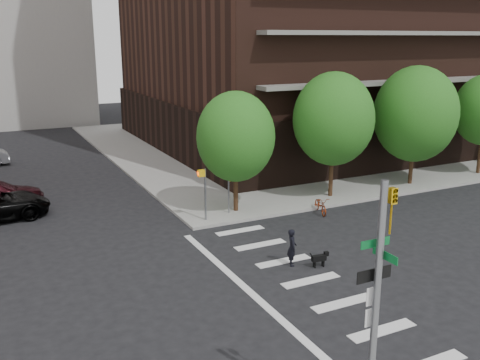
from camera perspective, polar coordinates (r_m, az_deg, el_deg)
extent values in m
plane|color=black|center=(19.34, -0.04, -12.38)|extent=(120.00, 120.00, 0.00)
cube|color=gray|center=(48.80, 9.31, 4.36)|extent=(39.00, 33.00, 0.15)
cube|color=silver|center=(17.94, 14.92, -15.25)|extent=(2.40, 0.50, 0.01)
cube|color=silver|center=(19.27, 10.93, -12.76)|extent=(2.40, 0.50, 0.01)
cube|color=silver|center=(20.71, 7.55, -10.56)|extent=(2.40, 0.50, 0.01)
cube|color=silver|center=(22.23, 4.65, -8.62)|extent=(2.40, 0.50, 0.01)
cube|color=silver|center=(23.83, 2.16, -6.92)|extent=(2.40, 0.50, 0.01)
cube|color=silver|center=(25.48, 0.00, -5.43)|extent=(2.40, 0.50, 0.01)
cube|color=silver|center=(19.54, 1.31, -12.06)|extent=(0.30, 13.00, 0.01)
cube|color=black|center=(47.48, 6.59, 6.70)|extent=(25.50, 25.50, 4.00)
cylinder|color=#301E11|center=(27.63, -0.45, -0.97)|extent=(0.24, 0.24, 2.30)
sphere|color=#235B19|center=(27.01, -0.47, 4.65)|extent=(4.00, 4.00, 4.00)
cylinder|color=#301E11|center=(30.61, 9.69, 0.69)|extent=(0.24, 0.24, 2.60)
sphere|color=#235B19|center=(30.01, 9.95, 6.43)|extent=(4.50, 4.50, 4.50)
cylinder|color=#301E11|center=(34.46, 17.79, 1.52)|extent=(0.24, 0.24, 2.30)
sphere|color=#235B19|center=(33.90, 18.21, 6.70)|extent=(5.00, 5.00, 5.00)
cylinder|color=#301E11|center=(38.79, 24.22, 2.58)|extent=(0.24, 0.24, 2.60)
cylinder|color=slate|center=(12.09, 14.22, -13.84)|extent=(0.16, 0.16, 6.00)
imported|color=gold|center=(11.34, 15.92, -3.23)|extent=(0.16, 0.20, 1.00)
cube|color=#0A5926|center=(11.52, 14.24, -6.53)|extent=(0.75, 0.02, 0.18)
cube|color=#0A5926|center=(11.60, 15.21, -7.77)|extent=(0.02, 0.75, 0.18)
cube|color=black|center=(11.77, 14.12, -9.75)|extent=(0.90, 0.02, 0.28)
cube|color=silver|center=(11.98, 13.96, -11.93)|extent=(0.32, 0.02, 0.42)
cube|color=silver|center=(12.21, 13.81, -14.02)|extent=(0.32, 0.02, 0.42)
cylinder|color=slate|center=(26.19, -3.72, -1.56)|extent=(0.10, 0.10, 2.60)
cube|color=gold|center=(25.83, -4.17, 0.72)|extent=(0.32, 0.25, 0.32)
cylinder|color=slate|center=(27.27, -1.21, -1.30)|extent=(0.08, 0.08, 2.20)
cube|color=gold|center=(26.90, -1.09, 0.46)|extent=(0.64, 0.02, 0.64)
imported|color=maroon|center=(28.16, 8.60, -2.64)|extent=(1.06, 1.82, 0.90)
imported|color=black|center=(21.64, 5.57, -7.15)|extent=(0.65, 0.55, 1.52)
cube|color=black|center=(21.74, 8.42, -8.24)|extent=(0.61, 0.26, 0.24)
cube|color=black|center=(21.83, 9.19, -7.76)|extent=(0.19, 0.16, 0.17)
cylinder|color=black|center=(21.98, 8.69, -8.69)|extent=(0.06, 0.06, 0.26)
cylinder|color=black|center=(21.70, 8.09, -8.98)|extent=(0.06, 0.06, 0.26)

